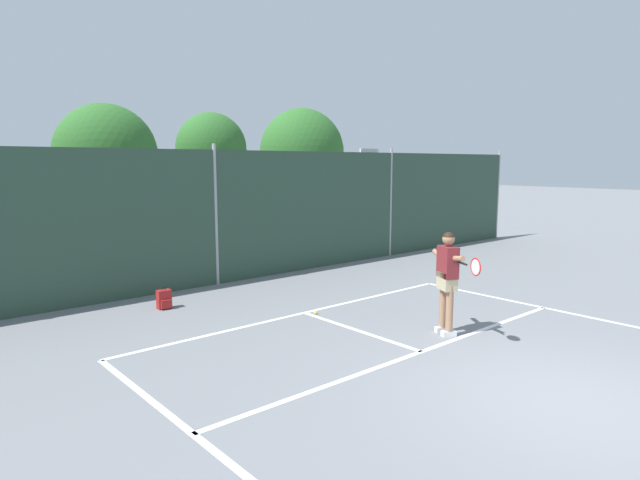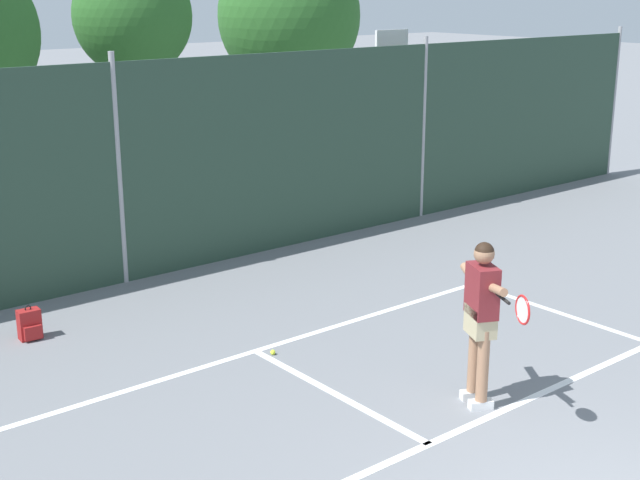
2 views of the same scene
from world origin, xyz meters
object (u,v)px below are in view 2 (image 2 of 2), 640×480
(tennis_player, at_px, (482,310))
(tennis_ball, at_px, (273,352))
(basketball_hoop, at_px, (389,89))
(backpack_red, at_px, (30,325))

(tennis_player, relative_size, tennis_ball, 28.10)
(basketball_hoop, distance_m, tennis_ball, 9.31)
(basketball_hoop, bearing_deg, backpack_red, -161.63)
(tennis_player, distance_m, tennis_ball, 2.89)
(tennis_player, height_order, backpack_red, tennis_player)
(basketball_hoop, height_order, tennis_ball, basketball_hoop)
(tennis_ball, bearing_deg, backpack_red, 131.65)
(tennis_player, xyz_separation_m, tennis_ball, (-0.94, 2.51, -1.08))
(basketball_hoop, xyz_separation_m, tennis_player, (-6.22, -8.01, -1.20))
(tennis_player, bearing_deg, backpack_red, 122.05)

